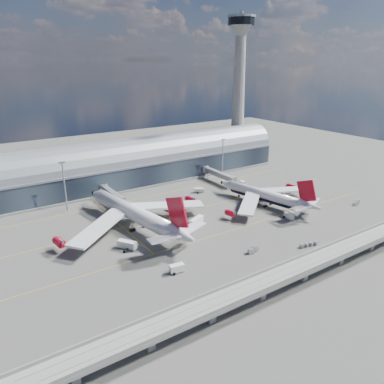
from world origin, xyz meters
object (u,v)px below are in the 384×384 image
floodlight_mast_left (65,185)px  cargo_train_0 (253,250)px  airliner_left (136,214)px  service_truck_5 (199,190)px  airliner_right (266,196)px  service_truck_3 (289,216)px  service_truck_0 (127,245)px  service_truck_2 (196,221)px  floodlight_mast_right (223,158)px  cargo_train_1 (309,244)px  service_truck_4 (242,183)px  cargo_train_2 (356,203)px  service_truck_1 (177,268)px  control_tower (239,91)px

floodlight_mast_left → cargo_train_0: (48.78, -85.51, -12.65)m
airliner_left → service_truck_5: airliner_left is taller
airliner_right → service_truck_3: (-3.60, -19.82, -3.69)m
service_truck_0 → service_truck_2: bearing=-28.2°
service_truck_2 → floodlight_mast_right: bearing=-72.0°
service_truck_0 → service_truck_2: (36.90, 4.06, -0.03)m
floodlight_mast_left → cargo_train_1: size_ratio=2.79×
service_truck_0 → service_truck_4: (93.16, 36.66, -0.45)m
service_truck_4 → cargo_train_0: 85.46m
airliner_right → cargo_train_1: (-18.11, -44.34, -4.27)m
service_truck_5 → service_truck_4: bearing=-65.7°
floodlight_mast_left → cargo_train_0: bearing=-60.3°
floodlight_mast_left → cargo_train_2: floodlight_mast_left is taller
airliner_left → cargo_train_0: bearing=-67.5°
cargo_train_2 → service_truck_2: bearing=92.7°
airliner_right → cargo_train_0: (-40.83, -35.28, -4.08)m
airliner_left → service_truck_1: (-4.55, -42.62, -5.25)m
floodlight_mast_left → service_truck_1: size_ratio=4.60×
service_truck_3 → cargo_train_1: bearing=-109.6°
airliner_left → service_truck_4: bearing=5.3°
service_truck_5 → cargo_train_0: bearing=-167.1°
control_tower → service_truck_3: 120.58m
floodlight_mast_right → cargo_train_0: floodlight_mast_right is taller
service_truck_4 → cargo_train_2: (28.92, -58.48, -0.44)m
airliner_right → airliner_left: bearing=158.7°
cargo_train_0 → cargo_train_2: size_ratio=0.81×
floodlight_mast_right → service_truck_3: 72.48m
cargo_train_0 → floodlight_mast_left: bearing=43.9°
service_truck_0 → cargo_train_2: service_truck_0 is taller
airliner_right → service_truck_1: size_ratio=10.94×
floodlight_mast_right → floodlight_mast_left: bearing=180.0°
airliner_left → cargo_train_2: airliner_left is taller
floodlight_mast_right → service_truck_4: bearing=-85.5°
service_truck_1 → service_truck_5: size_ratio=1.00×
service_truck_0 → service_truck_3: service_truck_0 is taller
service_truck_5 → service_truck_2: bearing=174.5°
airliner_left → service_truck_5: size_ratio=14.01×
airliner_right → service_truck_4: (11.81, 32.04, -3.80)m
airliner_left → service_truck_4: (81.20, 20.64, -5.54)m
service_truck_2 → cargo_train_0: service_truck_2 is taller
airliner_left → service_truck_4: 83.96m
service_truck_2 → floodlight_mast_left: bearing=16.8°
service_truck_3 → cargo_train_1: service_truck_3 is taller
airliner_right → floodlight_mast_left: bearing=138.8°
cargo_train_0 → cargo_train_1: cargo_train_0 is taller
floodlight_mast_left → service_truck_4: size_ratio=5.52×
control_tower → service_truck_1: bearing=-137.5°
floodlight_mast_right → service_truck_2: floodlight_mast_right is taller
service_truck_5 → cargo_train_2: bearing=-105.7°
floodlight_mast_left → cargo_train_1: 119.25m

